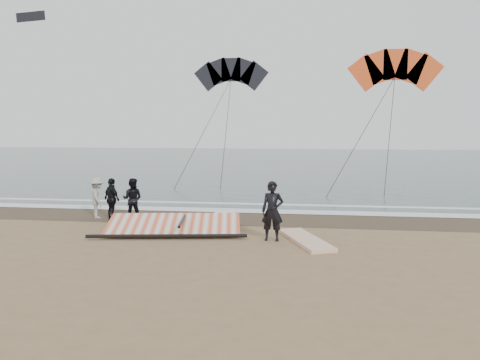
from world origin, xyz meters
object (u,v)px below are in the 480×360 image
object	(u,v)px
man_main	(272,211)
board_cream	(213,217)
board_white	(305,240)
sail_rig	(173,227)

from	to	relation	value
man_main	board_cream	xyz separation A→B (m)	(-2.38, 3.06, -0.84)
board_cream	man_main	bearing A→B (deg)	-31.21
board_white	man_main	bearing A→B (deg)	157.36
board_cream	sail_rig	bearing A→B (deg)	-88.14
sail_rig	board_white	bearing A→B (deg)	-8.36
man_main	board_white	bearing A→B (deg)	0.53
man_main	board_white	size ratio (longest dim) A/B	0.65
sail_rig	man_main	bearing A→B (deg)	-10.60
board_white	board_cream	bearing A→B (deg)	115.80
board_white	sail_rig	world-z (taller)	sail_rig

